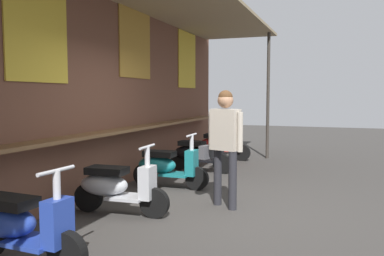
{
  "coord_description": "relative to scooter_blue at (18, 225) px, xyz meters",
  "views": [
    {
      "loc": [
        -5.51,
        -1.8,
        1.63
      ],
      "look_at": [
        1.83,
        0.94,
        0.99
      ],
      "focal_mm": 37.54,
      "sensor_mm": 36.0,
      "label": 1
    }
  ],
  "objects": [
    {
      "name": "scooter_black",
      "position": [
        5.08,
        -0.0,
        0.0
      ],
      "size": [
        0.48,
        1.4,
        0.97
      ],
      "rotation": [
        0.0,
        0.0,
        -1.64
      ],
      "color": "black",
      "rests_on": "ground_plane"
    },
    {
      "name": "scooter_blue",
      "position": [
        0.0,
        0.0,
        0.0
      ],
      "size": [
        0.47,
        1.4,
        0.97
      ],
      "rotation": [
        0.0,
        0.0,
        -1.62
      ],
      "color": "#233D9E",
      "rests_on": "ground_plane"
    },
    {
      "name": "shopper_with_handbag",
      "position": [
        2.62,
        -1.3,
        0.65
      ],
      "size": [
        0.38,
        0.68,
        1.7
      ],
      "rotation": [
        0.0,
        0.0,
        2.83
      ],
      "color": "#232328",
      "rests_on": "ground_plane"
    },
    {
      "name": "scooter_silver",
      "position": [
        1.75,
        -0.0,
        0.0
      ],
      "size": [
        0.48,
        1.4,
        0.97
      ],
      "rotation": [
        0.0,
        0.0,
        -1.51
      ],
      "color": "#B2B5BA",
      "rests_on": "ground_plane"
    },
    {
      "name": "scooter_teal",
      "position": [
        3.44,
        0.0,
        0.0
      ],
      "size": [
        0.46,
        1.4,
        0.97
      ],
      "rotation": [
        0.0,
        0.0,
        -1.54
      ],
      "color": "#197075",
      "rests_on": "ground_plane"
    },
    {
      "name": "scooter_red",
      "position": [
        6.79,
        0.0,
        0.0
      ],
      "size": [
        0.46,
        1.4,
        0.97
      ],
      "rotation": [
        0.0,
        0.0,
        -1.56
      ],
      "color": "red",
      "rests_on": "ground_plane"
    },
    {
      "name": "ground_plane",
      "position": [
        2.57,
        -1.08,
        -0.39
      ],
      "size": [
        32.36,
        32.36,
        0.0
      ],
      "primitive_type": "plane",
      "color": "#383533"
    },
    {
      "name": "market_stall_facade",
      "position": [
        2.56,
        0.8,
        1.5
      ],
      "size": [
        11.56,
        2.26,
        3.43
      ],
      "color": "brown",
      "rests_on": "ground_plane"
    }
  ]
}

